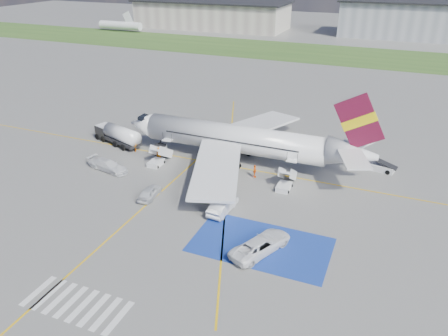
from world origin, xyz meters
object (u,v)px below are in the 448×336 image
at_px(van_white_a, 261,243).
at_px(car_silver_a, 150,192).
at_px(gpu_cart, 160,150).
at_px(van_white_b, 108,164).
at_px(airliner, 244,140).
at_px(fuel_tanker, 118,136).
at_px(car_silver_b, 223,205).
at_px(belt_loader, 375,166).

bearing_deg(van_white_a, car_silver_a, 6.71).
distance_m(gpu_cart, car_silver_a, 12.79).
bearing_deg(van_white_a, van_white_b, 3.86).
bearing_deg(car_silver_a, airliner, -122.42).
relative_size(gpu_cart, car_silver_a, 0.50).
distance_m(fuel_tanker, gpu_cart, 8.16).
height_order(car_silver_a, van_white_a, van_white_a).
bearing_deg(car_silver_a, car_silver_b, 176.63).
xyz_separation_m(car_silver_a, van_white_a, (15.85, -5.07, 0.31)).
bearing_deg(van_white_b, gpu_cart, -17.20).
distance_m(airliner, van_white_a, 21.08).
bearing_deg(fuel_tanker, van_white_b, -45.44).
height_order(airliner, car_silver_a, airliner).
height_order(car_silver_b, van_white_a, van_white_a).
bearing_deg(van_white_a, airliner, -40.72).
relative_size(belt_loader, car_silver_a, 1.34).
height_order(airliner, van_white_b, airliner).
xyz_separation_m(belt_loader, van_white_a, (-8.80, -23.79, 0.62)).
bearing_deg(airliner, car_silver_a, -116.85).
distance_m(gpu_cart, van_white_b, 8.36).
distance_m(fuel_tanker, van_white_b, 9.24).
height_order(airliner, fuel_tanker, airliner).
bearing_deg(fuel_tanker, car_silver_b, -9.79).
bearing_deg(fuel_tanker, gpu_cart, 11.64).
bearing_deg(fuel_tanker, van_white_a, -12.76).
distance_m(airliner, fuel_tanker, 20.50).
relative_size(car_silver_b, van_white_b, 1.04).
distance_m(fuel_tanker, car_silver_b, 25.89).
distance_m(airliner, car_silver_a, 15.85).
xyz_separation_m(car_silver_b, van_white_a, (6.36, -5.44, 0.19)).
xyz_separation_m(airliner, van_white_a, (8.79, -19.02, -2.36)).
height_order(belt_loader, car_silver_a, belt_loader).
bearing_deg(gpu_cart, airliner, -9.86).
relative_size(fuel_tanker, belt_loader, 1.64).
bearing_deg(car_silver_b, belt_loader, -126.01).
height_order(belt_loader, van_white_b, van_white_b).
bearing_deg(airliner, gpu_cart, -169.53).
xyz_separation_m(car_silver_a, van_white_b, (-9.24, 4.36, 0.25)).
height_order(gpu_cart, car_silver_a, gpu_cart).
bearing_deg(gpu_cart, van_white_a, -58.81).
relative_size(gpu_cart, car_silver_b, 0.41).
bearing_deg(gpu_cart, car_silver_b, -57.89).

